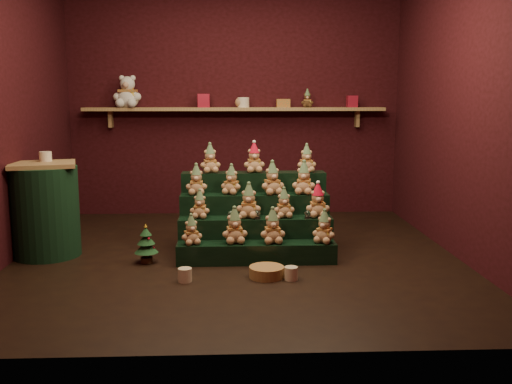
{
  "coord_description": "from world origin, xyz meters",
  "views": [
    {
      "loc": [
        -0.05,
        -5.05,
        1.45
      ],
      "look_at": [
        0.18,
        0.25,
        0.56
      ],
      "focal_mm": 40.0,
      "sensor_mm": 36.0,
      "label": 1
    }
  ],
  "objects_px": {
    "riser_tier_front": "(257,253)",
    "wicker_basket": "(267,272)",
    "brown_bear": "(307,99)",
    "white_bear": "(128,87)",
    "side_table": "(45,210)",
    "snow_globe_b": "(257,215)",
    "mug_left": "(185,275)",
    "mini_christmas_tree": "(146,244)",
    "snow_globe_c": "(308,214)",
    "mug_right": "(291,273)",
    "snow_globe_a": "(231,215)"
  },
  "relations": [
    {
      "from": "brown_bear",
      "to": "side_table",
      "type": "bearing_deg",
      "value": -142.94
    },
    {
      "from": "snow_globe_b",
      "to": "snow_globe_c",
      "type": "height_order",
      "value": "snow_globe_b"
    },
    {
      "from": "snow_globe_a",
      "to": "brown_bear",
      "type": "xyz_separation_m",
      "value": [
        0.92,
        1.87,
        1.03
      ]
    },
    {
      "from": "riser_tier_front",
      "to": "snow_globe_a",
      "type": "relative_size",
      "value": 18.05
    },
    {
      "from": "mini_christmas_tree",
      "to": "white_bear",
      "type": "distance_m",
      "value": 2.47
    },
    {
      "from": "mini_christmas_tree",
      "to": "wicker_basket",
      "type": "height_order",
      "value": "mini_christmas_tree"
    },
    {
      "from": "white_bear",
      "to": "riser_tier_front",
      "type": "bearing_deg",
      "value": -48.41
    },
    {
      "from": "mini_christmas_tree",
      "to": "snow_globe_c",
      "type": "bearing_deg",
      "value": 4.84
    },
    {
      "from": "snow_globe_c",
      "to": "side_table",
      "type": "xyz_separation_m",
      "value": [
        -2.39,
        0.16,
        0.03
      ]
    },
    {
      "from": "side_table",
      "to": "wicker_basket",
      "type": "height_order",
      "value": "side_table"
    },
    {
      "from": "mug_left",
      "to": "mug_right",
      "type": "distance_m",
      "value": 0.85
    },
    {
      "from": "mug_left",
      "to": "wicker_basket",
      "type": "height_order",
      "value": "mug_left"
    },
    {
      "from": "mini_christmas_tree",
      "to": "white_bear",
      "type": "height_order",
      "value": "white_bear"
    },
    {
      "from": "mug_right",
      "to": "snow_globe_b",
      "type": "bearing_deg",
      "value": 110.48
    },
    {
      "from": "snow_globe_a",
      "to": "mini_christmas_tree",
      "type": "relative_size",
      "value": 0.22
    },
    {
      "from": "snow_globe_a",
      "to": "wicker_basket",
      "type": "xyz_separation_m",
      "value": [
        0.29,
        -0.57,
        -0.35
      ]
    },
    {
      "from": "snow_globe_c",
      "to": "side_table",
      "type": "height_order",
      "value": "side_table"
    },
    {
      "from": "riser_tier_front",
      "to": "wicker_basket",
      "type": "xyz_separation_m",
      "value": [
        0.06,
        -0.41,
        -0.05
      ]
    },
    {
      "from": "snow_globe_a",
      "to": "white_bear",
      "type": "height_order",
      "value": "white_bear"
    },
    {
      "from": "brown_bear",
      "to": "wicker_basket",
      "type": "bearing_deg",
      "value": -100.79
    },
    {
      "from": "riser_tier_front",
      "to": "wicker_basket",
      "type": "relative_size",
      "value": 4.92
    },
    {
      "from": "snow_globe_b",
      "to": "mug_right",
      "type": "bearing_deg",
      "value": -69.52
    },
    {
      "from": "white_bear",
      "to": "brown_bear",
      "type": "xyz_separation_m",
      "value": [
        2.13,
        0.0,
        -0.13
      ]
    },
    {
      "from": "mini_christmas_tree",
      "to": "brown_bear",
      "type": "distance_m",
      "value": 2.89
    },
    {
      "from": "riser_tier_front",
      "to": "brown_bear",
      "type": "relative_size",
      "value": 6.7
    },
    {
      "from": "mug_right",
      "to": "white_bear",
      "type": "xyz_separation_m",
      "value": [
        -1.69,
        2.52,
        1.5
      ]
    },
    {
      "from": "side_table",
      "to": "mug_left",
      "type": "xyz_separation_m",
      "value": [
        1.33,
        -0.81,
        -0.37
      ]
    },
    {
      "from": "snow_globe_c",
      "to": "white_bear",
      "type": "height_order",
      "value": "white_bear"
    },
    {
      "from": "snow_globe_a",
      "to": "snow_globe_b",
      "type": "xyz_separation_m",
      "value": [
        0.24,
        -0.0,
        0.0
      ]
    },
    {
      "from": "mug_right",
      "to": "side_table",
      "type": "bearing_deg",
      "value": 159.69
    },
    {
      "from": "riser_tier_front",
      "to": "wicker_basket",
      "type": "distance_m",
      "value": 0.42
    },
    {
      "from": "riser_tier_front",
      "to": "brown_bear",
      "type": "distance_m",
      "value": 2.53
    },
    {
      "from": "snow_globe_a",
      "to": "white_bear",
      "type": "xyz_separation_m",
      "value": [
        -1.21,
        1.87,
        1.16
      ]
    },
    {
      "from": "mug_left",
      "to": "wicker_basket",
      "type": "distance_m",
      "value": 0.66
    },
    {
      "from": "snow_globe_c",
      "to": "brown_bear",
      "type": "bearing_deg",
      "value": 82.97
    },
    {
      "from": "riser_tier_front",
      "to": "mug_right",
      "type": "relative_size",
      "value": 13.1
    },
    {
      "from": "mini_christmas_tree",
      "to": "mug_right",
      "type": "relative_size",
      "value": 3.32
    },
    {
      "from": "snow_globe_a",
      "to": "snow_globe_c",
      "type": "height_order",
      "value": "snow_globe_a"
    },
    {
      "from": "snow_globe_c",
      "to": "mug_left",
      "type": "distance_m",
      "value": 1.29
    },
    {
      "from": "mini_christmas_tree",
      "to": "mug_right",
      "type": "height_order",
      "value": "mini_christmas_tree"
    },
    {
      "from": "snow_globe_a",
      "to": "wicker_basket",
      "type": "height_order",
      "value": "snow_globe_a"
    },
    {
      "from": "snow_globe_b",
      "to": "mug_left",
      "type": "xyz_separation_m",
      "value": [
        -0.6,
        -0.66,
        -0.35
      ]
    },
    {
      "from": "snow_globe_a",
      "to": "mug_left",
      "type": "height_order",
      "value": "snow_globe_a"
    },
    {
      "from": "side_table",
      "to": "brown_bear",
      "type": "xyz_separation_m",
      "value": [
        2.62,
        1.72,
        1.0
      ]
    },
    {
      "from": "wicker_basket",
      "to": "brown_bear",
      "type": "distance_m",
      "value": 2.88
    },
    {
      "from": "white_bear",
      "to": "side_table",
      "type": "bearing_deg",
      "value": -99.3
    },
    {
      "from": "mug_left",
      "to": "brown_bear",
      "type": "xyz_separation_m",
      "value": [
        1.29,
        2.53,
        1.37
      ]
    },
    {
      "from": "riser_tier_front",
      "to": "mini_christmas_tree",
      "type": "xyz_separation_m",
      "value": [
        -0.97,
        0.04,
        0.08
      ]
    },
    {
      "from": "snow_globe_a",
      "to": "mug_right",
      "type": "relative_size",
      "value": 0.73
    },
    {
      "from": "white_bear",
      "to": "mug_right",
      "type": "bearing_deg",
      "value": -49.79
    }
  ]
}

